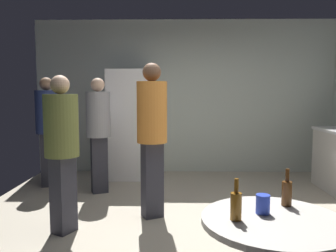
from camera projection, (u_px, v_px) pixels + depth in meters
ground_plane at (193, 234)px, 3.53m from camera, size 5.20×5.20×0.10m
wall_back at (186, 97)px, 6.01m from camera, size 5.32×0.06×2.70m
refrigerator at (130, 124)px, 5.64m from camera, size 0.70×0.68×1.80m
foreground_table at (273, 237)px, 1.87m from camera, size 0.80×0.80×0.73m
beer_bottle_amber at (236, 205)px, 1.82m from camera, size 0.06×0.06×0.23m
beer_bottle_brown at (287, 192)px, 2.06m from camera, size 0.06×0.06×0.23m
plastic_cup_blue at (263, 204)px, 1.92m from camera, size 0.08×0.08×0.11m
person_in_olive_shirt at (62, 142)px, 3.37m from camera, size 0.46×0.46×1.60m
person_in_orange_shirt at (152, 128)px, 3.78m from camera, size 0.45×0.45×1.76m
person_in_navy_shirt at (48, 123)px, 5.06m from camera, size 0.41×0.41×1.65m
person_in_gray_shirt at (99, 126)px, 4.74m from camera, size 0.44×0.44×1.63m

